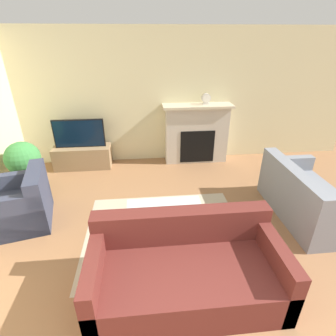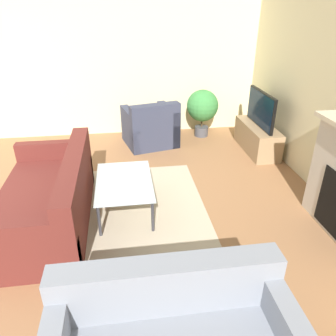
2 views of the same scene
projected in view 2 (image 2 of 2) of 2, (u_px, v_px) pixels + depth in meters
name	position (u px, v px, depth m)	size (l,w,h in m)	color
wall_left	(128.00, 62.00, 6.02)	(0.06, 7.87, 2.70)	beige
area_rug	(131.00, 209.00, 4.17)	(2.23, 1.87, 0.00)	#B7A88E
tv_stand	(257.00, 138.00, 5.70)	(1.15, 0.43, 0.46)	#997A56
tv	(261.00, 109.00, 5.46)	(1.00, 0.06, 0.58)	black
couch_sectional	(49.00, 202.00, 3.80)	(1.97, 0.98, 0.82)	#5B231E
armchair_by_window	(151.00, 129.00, 5.91)	(0.99, 1.03, 0.82)	#33384C
coffee_table	(124.00, 183.00, 3.99)	(1.03, 0.67, 0.42)	#333338
potted_plant	(202.00, 107.00, 6.17)	(0.59, 0.59, 0.90)	#47474C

